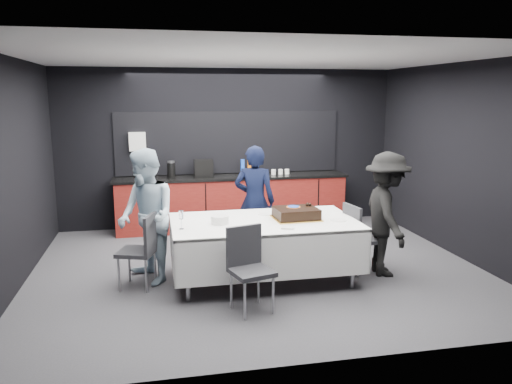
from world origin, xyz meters
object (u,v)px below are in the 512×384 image
party_table (264,231)px  champagne_flute (181,216)px  person_center (255,201)px  person_left (146,217)px  chair_right (359,234)px  plate_stack (220,220)px  person_right (386,214)px  chair_left (143,246)px  cake_assembly (296,213)px  chair_near (248,262)px

party_table → champagne_flute: (-1.04, -0.21, 0.30)m
person_center → person_left: person_left is taller
person_center → person_left: (-1.53, -0.79, 0.03)m
chair_right → plate_stack: bearing=-178.7°
person_right → chair_left: bearing=95.1°
cake_assembly → person_right: size_ratio=0.37×
party_table → person_center: person_center is taller
champagne_flute → person_center: size_ratio=0.14×
cake_assembly → champagne_flute: champagne_flute is taller
chair_left → person_center: size_ratio=0.57×
chair_left → person_right: size_ratio=0.57×
plate_stack → champagne_flute: size_ratio=0.98×
cake_assembly → chair_near: cake_assembly is taller
plate_stack → chair_left: size_ratio=0.24×
plate_stack → person_right: person_right is taller
chair_near → person_right: size_ratio=0.57×
chair_left → person_right: person_right is taller
chair_near → person_right: bearing=20.3°
chair_right → person_right: 0.44m
party_table → champagne_flute: size_ratio=10.36×
person_right → cake_assembly: bearing=92.1°
person_left → plate_stack: bearing=49.6°
party_table → person_left: person_left is taller
chair_near → person_center: size_ratio=0.57×
party_table → plate_stack: (-0.57, -0.05, 0.19)m
chair_right → person_center: size_ratio=0.57×
party_table → person_center: size_ratio=1.42×
chair_left → chair_right: size_ratio=1.00×
plate_stack → person_left: size_ratio=0.13×
chair_near → person_center: 1.92m
chair_near → plate_stack: bearing=104.6°
cake_assembly → chair_right: size_ratio=0.64×
person_center → person_right: (1.52, -1.12, -0.00)m
champagne_flute → person_center: person_center is taller
cake_assembly → plate_stack: size_ratio=2.69×
chair_right → chair_left: bearing=179.4°
cake_assembly → person_right: (1.19, -0.12, -0.04)m
person_center → plate_stack: bearing=78.2°
cake_assembly → person_right: person_right is taller
party_table → plate_stack: size_ratio=10.54×
plate_stack → person_center: person_center is taller
chair_left → chair_near: (1.15, -0.87, 0.00)m
person_left → person_right: person_left is taller
champagne_flute → cake_assembly: bearing=8.1°
party_table → person_left: bearing=171.5°
party_table → cake_assembly: cake_assembly is taller
champagne_flute → chair_right: (2.33, 0.20, -0.40)m
plate_stack → chair_near: bearing=-75.4°
champagne_flute → party_table: bearing=11.3°
chair_right → person_left: person_left is taller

